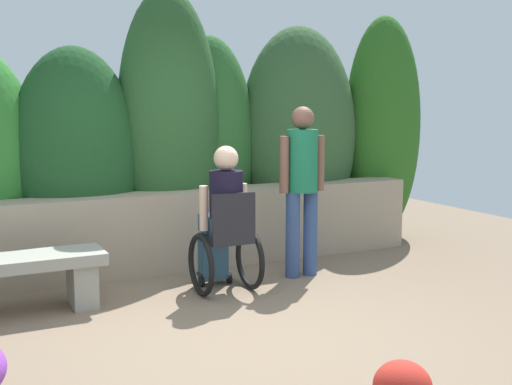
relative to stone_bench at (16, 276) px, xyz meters
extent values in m
plane|color=#7C6753|center=(1.41, -1.22, -0.31)|extent=(11.29, 11.29, 0.00)
cube|color=tan|center=(1.41, 0.79, 0.09)|extent=(5.98, 0.42, 0.81)
ellipsoid|color=#1C4921|center=(0.74, 1.25, 0.82)|extent=(1.29, 0.90, 2.27)
ellipsoid|color=#295528|center=(1.72, 1.21, 1.14)|extent=(1.12, 0.78, 2.91)
ellipsoid|color=#295D28|center=(2.26, 1.40, 0.91)|extent=(1.07, 0.75, 2.46)
ellipsoid|color=#32562E|center=(3.38, 1.33, 0.99)|extent=(1.49, 1.04, 2.61)
ellipsoid|color=#2A621E|center=(4.55, 1.21, 1.08)|extent=(1.05, 0.74, 2.79)
cube|color=gray|center=(0.52, 0.00, -0.12)|extent=(0.20, 0.40, 0.38)
cube|color=gray|center=(0.00, 0.00, 0.12)|extent=(1.41, 0.47, 0.10)
cube|color=black|center=(1.76, -0.20, 0.19)|extent=(0.40, 0.40, 0.06)
cube|color=black|center=(1.76, -0.38, 0.42)|extent=(0.40, 0.04, 0.40)
cube|color=black|center=(1.76, 0.12, -0.21)|extent=(0.28, 0.12, 0.03)
torus|color=black|center=(1.52, -0.20, -0.03)|extent=(0.05, 0.56, 0.56)
torus|color=black|center=(2.00, -0.20, -0.03)|extent=(0.05, 0.56, 0.56)
cylinder|color=black|center=(1.62, 0.05, -0.26)|extent=(0.03, 0.10, 0.10)
cylinder|color=black|center=(1.90, 0.05, -0.26)|extent=(0.03, 0.10, 0.10)
cube|color=#2E536C|center=(1.76, -0.10, 0.30)|extent=(0.30, 0.40, 0.16)
cube|color=#2E536C|center=(1.76, 0.10, -0.05)|extent=(0.26, 0.14, 0.43)
cylinder|color=black|center=(1.76, -0.22, 0.55)|extent=(0.30, 0.30, 0.50)
cylinder|color=beige|center=(1.57, -0.16, 0.47)|extent=(0.08, 0.08, 0.40)
cylinder|color=beige|center=(1.95, -0.16, 0.47)|extent=(0.08, 0.08, 0.40)
sphere|color=beige|center=(1.76, -0.22, 0.91)|extent=(0.22, 0.22, 0.22)
cylinder|color=#314979|center=(2.55, -0.02, 0.11)|extent=(0.14, 0.14, 0.85)
cylinder|color=#314979|center=(2.75, -0.02, 0.11)|extent=(0.14, 0.14, 0.85)
cylinder|color=#1B7048|center=(2.65, -0.02, 0.83)|extent=(0.30, 0.30, 0.60)
cylinder|color=brown|center=(2.45, -0.02, 0.80)|extent=(0.09, 0.09, 0.54)
cylinder|color=brown|center=(2.85, -0.02, 0.80)|extent=(0.09, 0.09, 0.54)
sphere|color=brown|center=(2.65, -0.02, 1.25)|extent=(0.22, 0.22, 0.22)
camera|label=1|loc=(-0.43, -5.28, 1.38)|focal=44.19mm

